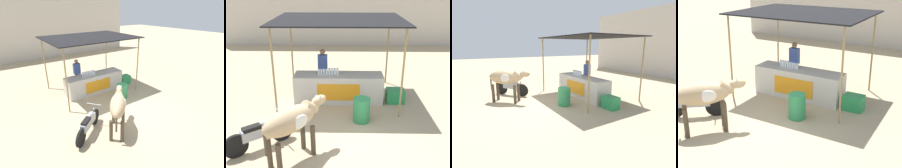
# 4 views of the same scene
# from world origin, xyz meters

# --- Properties ---
(ground_plane) EXTENTS (60.00, 60.00, 0.00)m
(ground_plane) POSITION_xyz_m (0.00, 0.00, 0.00)
(ground_plane) COLOR tan
(building_wall_far) EXTENTS (16.00, 0.50, 5.27)m
(building_wall_far) POSITION_xyz_m (0.00, 10.62, 2.64)
(building_wall_far) COLOR beige
(building_wall_far) RESTS_ON ground
(stall_counter) EXTENTS (3.00, 0.82, 0.96)m
(stall_counter) POSITION_xyz_m (0.00, 2.20, 0.48)
(stall_counter) COLOR beige
(stall_counter) RESTS_ON ground
(stall_awning) EXTENTS (4.20, 3.20, 2.78)m
(stall_awning) POSITION_xyz_m (0.00, 2.50, 2.67)
(stall_awning) COLOR black
(stall_awning) RESTS_ON ground
(water_bottle_row) EXTENTS (0.70, 0.07, 0.25)m
(water_bottle_row) POSITION_xyz_m (-0.35, 2.15, 1.07)
(water_bottle_row) COLOR silver
(water_bottle_row) RESTS_ON stall_counter
(vendor_behind_counter) EXTENTS (0.34, 0.22, 1.65)m
(vendor_behind_counter) POSITION_xyz_m (-0.59, 2.95, 0.85)
(vendor_behind_counter) COLOR #383842
(vendor_behind_counter) RESTS_ON ground
(cooler_box) EXTENTS (0.60, 0.44, 0.48)m
(cooler_box) POSITION_xyz_m (1.94, 2.10, 0.24)
(cooler_box) COLOR #268C4C
(cooler_box) RESTS_ON ground
(water_barrel) EXTENTS (0.50, 0.50, 0.74)m
(water_barrel) POSITION_xyz_m (0.71, 0.77, 0.37)
(water_barrel) COLOR #2D8C51
(water_barrel) RESTS_ON ground
(cow) EXTENTS (1.46, 1.62, 1.44)m
(cow) POSITION_xyz_m (-0.96, -1.07, 1.03)
(cow) COLOR tan
(cow) RESTS_ON ground
(motorcycle_parked) EXTENTS (1.46, 1.18, 0.90)m
(motorcycle_parked) POSITION_xyz_m (-1.88, -0.63, 0.43)
(motorcycle_parked) COLOR black
(motorcycle_parked) RESTS_ON ground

